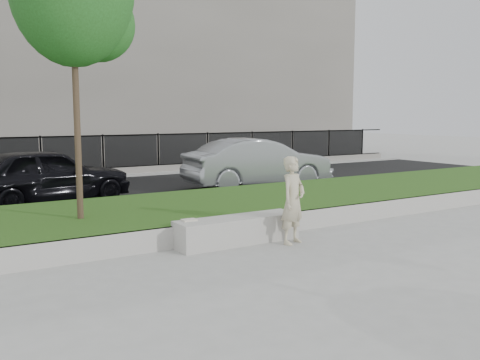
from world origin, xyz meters
TOP-DOWN VIEW (x-y plane):
  - ground at (0.00, 0.00)m, footprint 90.00×90.00m
  - grass_bank at (0.00, 3.00)m, footprint 34.00×4.00m
  - grass_kerb at (0.00, 1.04)m, footprint 34.00×0.08m
  - street at (0.00, 8.50)m, footprint 34.00×7.00m
  - far_pavement at (0.00, 13.00)m, footprint 34.00×3.00m
  - iron_fence at (0.00, 12.00)m, footprint 32.00×0.30m
  - building_facade at (0.00, 20.00)m, footprint 34.00×10.00m
  - stone_bench at (0.49, 0.80)m, footprint 2.39×0.60m
  - man at (1.34, 0.25)m, footprint 0.68×0.56m
  - book at (-0.42, 0.95)m, footprint 0.26×0.19m
  - car_dark at (-1.53, 6.99)m, footprint 4.57×2.45m
  - car_silver at (4.90, 6.65)m, footprint 4.84×2.06m

SIDE VIEW (x-z plane):
  - ground at x=0.00m, z-range 0.00..0.00m
  - street at x=0.00m, z-range 0.00..0.04m
  - far_pavement at x=0.00m, z-range 0.00..0.12m
  - grass_bank at x=0.00m, z-range 0.00..0.40m
  - grass_kerb at x=0.00m, z-range 0.00..0.40m
  - stone_bench at x=0.49m, z-range 0.00..0.49m
  - book at x=-0.42m, z-range 0.49..0.52m
  - iron_fence at x=0.00m, z-range -0.21..1.29m
  - car_dark at x=-1.53m, z-range 0.04..1.52m
  - man at x=1.34m, z-range 0.00..1.60m
  - car_silver at x=4.90m, z-range 0.04..1.59m
  - building_facade at x=0.00m, z-range 0.00..10.00m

